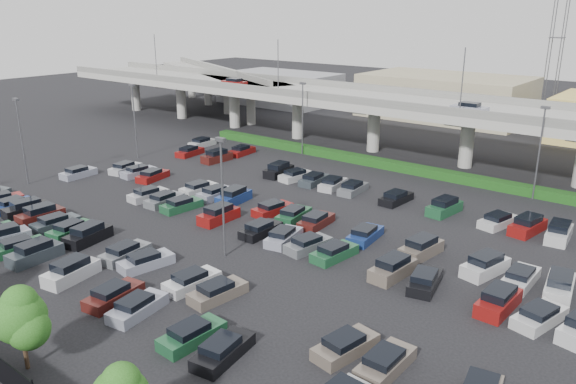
{
  "coord_description": "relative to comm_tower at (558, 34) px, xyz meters",
  "views": [
    {
      "loc": [
        31.41,
        -38.79,
        20.09
      ],
      "look_at": [
        -2.91,
        4.29,
        2.0
      ],
      "focal_mm": 35.0,
      "sensor_mm": 36.0,
      "label": 1
    }
  ],
  "objects": [
    {
      "name": "hedge",
      "position": [
        -4.0,
        -49.0,
        -15.06
      ],
      "size": [
        66.0,
        1.6,
        1.1
      ],
      "primitive_type": "cube",
      "color": "#163B11",
      "rests_on": "ground"
    },
    {
      "name": "overpass",
      "position": [
        -4.18,
        -42.03,
        -8.64
      ],
      "size": [
        150.0,
        13.0,
        15.8
      ],
      "color": "#98978F",
      "rests_on": "ground"
    },
    {
      "name": "ground",
      "position": [
        -4.0,
        -74.0,
        -15.61
      ],
      "size": [
        280.0,
        280.0,
        0.0
      ],
      "primitive_type": "plane",
      "color": "black"
    },
    {
      "name": "light_poles",
      "position": [
        -8.12,
        -72.0,
        -9.37
      ],
      "size": [
        66.9,
        48.38,
        10.3
      ],
      "color": "#4F4F54",
      "rests_on": "ground"
    },
    {
      "name": "tree_row",
      "position": [
        -3.3,
        -100.53,
        -12.09
      ],
      "size": [
        65.07,
        3.66,
        5.94
      ],
      "color": "#332316",
      "rests_on": "ground"
    },
    {
      "name": "parked_cars",
      "position": [
        -4.04,
        -78.24,
        -15.0
      ],
      "size": [
        63.06,
        41.64,
        1.67
      ],
      "color": "maroon",
      "rests_on": "ground"
    },
    {
      "name": "comm_tower",
      "position": [
        0.0,
        0.0,
        0.0
      ],
      "size": [
        2.4,
        2.4,
        30.0
      ],
      "color": "#4F4F54",
      "rests_on": "ground"
    },
    {
      "name": "on_ramp",
      "position": [
        -56.1,
        -30.95,
        -8.76
      ],
      "size": [
        50.93,
        30.13,
        8.8
      ],
      "color": "#98978F",
      "rests_on": "ground"
    }
  ]
}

